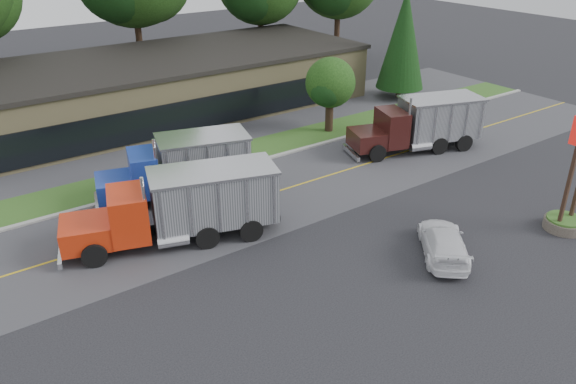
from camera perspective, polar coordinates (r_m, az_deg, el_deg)
name	(u,v)px	position (r m, az deg, el deg)	size (l,w,h in m)	color
ground	(369,276)	(24.32, 8.26, -8.48)	(140.00, 140.00, 0.00)	#323237
road	(256,198)	(30.44, -3.32, -0.66)	(60.00, 8.00, 0.02)	#55555A
center_line	(256,198)	(30.44, -3.32, -0.66)	(60.00, 0.12, 0.01)	gold
curb	(218,173)	(33.74, -7.15, 1.97)	(60.00, 0.30, 0.12)	#9E9E99
grass_verge	(204,163)	(35.21, -8.58, 2.95)	(60.00, 3.40, 0.03)	#30581E
far_parking	(169,139)	(39.44, -11.97, 5.25)	(60.00, 7.00, 0.02)	#55555A
strip_mall	(158,87)	(44.85, -13.09, 10.37)	(32.00, 12.00, 4.00)	tan
bilo_sign	(572,192)	(29.77, 26.89, 0.04)	(2.20, 1.90, 5.95)	#6B6054
evergreen_right	(403,39)	(47.80, 11.63, 15.02)	(3.91, 3.91, 8.88)	#382619
tree_verge	(330,85)	(39.38, 4.33, 10.80)	(3.66, 3.45, 5.23)	#382619
dump_truck_red	(185,204)	(26.27, -10.41, -1.24)	(10.09, 5.30, 3.36)	black
dump_truck_blue	(183,166)	(30.38, -10.60, 2.62)	(8.40, 4.61, 3.36)	black
dump_truck_maroon	(423,123)	(37.38, 13.56, 6.87)	(8.94, 5.07, 3.36)	black
rally_car	(444,242)	(26.10, 15.53, -4.92)	(1.84, 4.53, 1.31)	white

